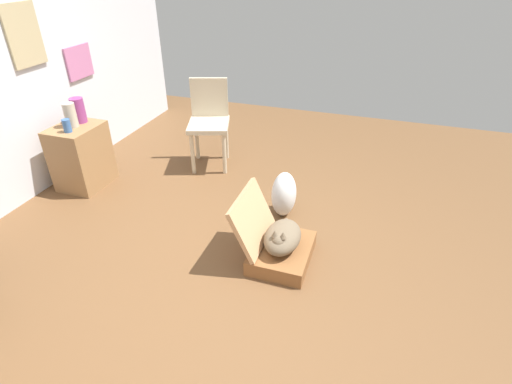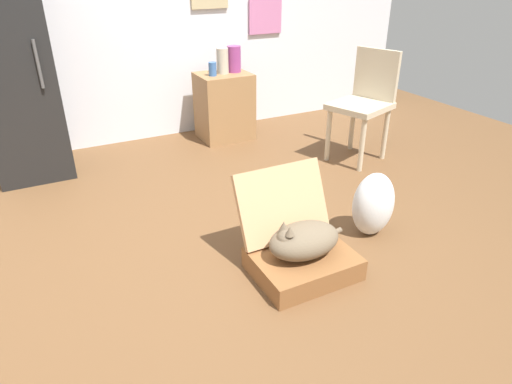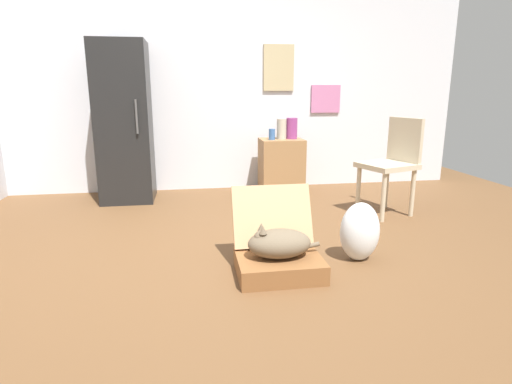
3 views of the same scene
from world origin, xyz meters
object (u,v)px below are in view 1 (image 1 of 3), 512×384
object	(u,v)px
vase_short	(78,110)
vase_round	(70,115)
chair	(209,119)
cat	(282,237)
vase_tall	(67,126)
side_table	(81,156)
plastic_bag_white	(284,194)
suitcase_base	(282,253)

from	to	relation	value
vase_short	vase_round	distance (m)	0.13
chair	vase_round	bearing A→B (deg)	-158.54
cat	vase_tall	bearing A→B (deg)	79.83
cat	vase_tall	distance (m)	2.34
side_table	chair	distance (m)	1.40
plastic_bag_white	vase_round	size ratio (longest dim) A/B	1.83
vase_round	side_table	bearing A→B (deg)	-90.00
vase_round	chair	xyz separation A→B (m)	(0.89, -1.06, -0.24)
cat	side_table	bearing A→B (deg)	76.98
side_table	plastic_bag_white	bearing A→B (deg)	-87.04
side_table	vase_short	distance (m)	0.47
plastic_bag_white	vase_round	world-z (taller)	vase_round
side_table	vase_round	xyz separation A→B (m)	(0.00, 0.01, 0.45)
cat	vase_short	xyz separation A→B (m)	(0.66, 2.31, 0.55)
plastic_bag_white	vase_tall	xyz separation A→B (m)	(-0.24, 2.09, 0.50)
plastic_bag_white	vase_tall	distance (m)	2.17
vase_round	chair	world-z (taller)	chair
vase_tall	vase_round	size ratio (longest dim) A/B	0.53
plastic_bag_white	vase_round	xyz separation A→B (m)	(-0.11, 2.14, 0.55)
vase_tall	vase_round	distance (m)	0.15
vase_tall	vase_short	xyz separation A→B (m)	(0.25, 0.06, 0.06)
cat	plastic_bag_white	bearing A→B (deg)	13.91
suitcase_base	vase_tall	xyz separation A→B (m)	(0.40, 2.25, 0.65)
suitcase_base	plastic_bag_white	xyz separation A→B (m)	(0.63, 0.16, 0.15)
suitcase_base	vase_round	xyz separation A→B (m)	(0.52, 2.30, 0.71)
suitcase_base	cat	world-z (taller)	cat
plastic_bag_white	chair	distance (m)	1.37
plastic_bag_white	vase_round	distance (m)	2.22
vase_short	side_table	bearing A→B (deg)	-172.25
vase_tall	chair	size ratio (longest dim) A/B	0.13
suitcase_base	vase_tall	size ratio (longest dim) A/B	4.49
vase_round	chair	bearing A→B (deg)	-49.96
cat	side_table	distance (m)	2.36
cat	vase_tall	world-z (taller)	vase_tall
cat	chair	size ratio (longest dim) A/B	0.53
cat	chair	xyz separation A→B (m)	(1.42, 1.24, 0.31)
suitcase_base	vase_round	size ratio (longest dim) A/B	2.39
suitcase_base	side_table	bearing A→B (deg)	77.15
cat	vase_short	distance (m)	2.47
plastic_bag_white	vase_tall	bearing A→B (deg)	96.47
plastic_bag_white	side_table	xyz separation A→B (m)	(-0.11, 2.14, 0.11)
cat	plastic_bag_white	world-z (taller)	plastic_bag_white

